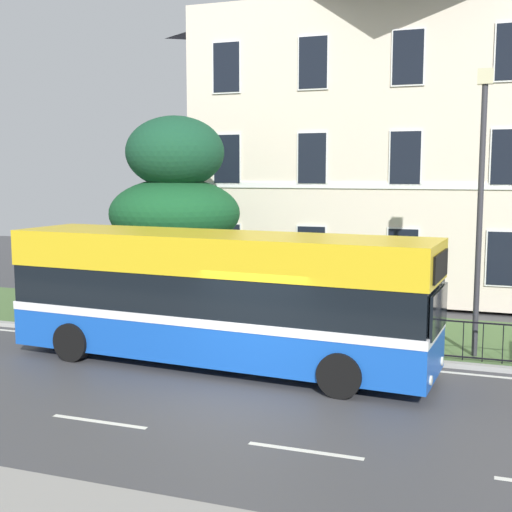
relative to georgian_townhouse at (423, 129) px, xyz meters
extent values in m
cube|color=#404043|center=(-1.99, -15.80, -6.42)|extent=(60.00, 56.00, 0.06)
cube|color=silver|center=(-1.99, -12.15, -6.39)|extent=(54.00, 0.14, 0.01)
cube|color=silver|center=(-3.99, -17.60, -6.39)|extent=(2.00, 0.12, 0.01)
cube|color=silver|center=(0.01, -17.60, -6.39)|extent=(2.00, 0.12, 0.01)
cube|color=#9E9E99|center=(-1.99, -11.68, -6.33)|extent=(57.00, 0.24, 0.12)
cube|color=#4D6E3B|center=(-1.99, -9.09, -6.33)|extent=(57.00, 4.94, 0.12)
cube|color=beige|center=(0.00, 0.01, -1.02)|extent=(15.89, 10.38, 10.50)
cube|color=white|center=(0.00, -5.21, -2.19)|extent=(15.89, 0.06, 0.20)
cube|color=#2D333D|center=(0.00, -5.22, -5.17)|extent=(1.10, 0.06, 2.20)
cube|color=white|center=(-6.36, -5.22, -4.49)|extent=(1.09, 0.04, 1.83)
cube|color=black|center=(-6.36, -5.24, -4.49)|extent=(0.99, 0.03, 1.73)
cube|color=white|center=(-3.18, -5.22, -4.49)|extent=(1.09, 0.04, 1.83)
cube|color=black|center=(-3.18, -5.24, -4.49)|extent=(0.99, 0.03, 1.73)
cube|color=white|center=(0.00, -5.22, -4.49)|extent=(1.09, 0.04, 1.83)
cube|color=black|center=(0.00, -5.24, -4.49)|extent=(0.99, 0.03, 1.73)
cube|color=white|center=(3.18, -5.22, -4.49)|extent=(1.09, 0.04, 1.83)
cube|color=black|center=(3.18, -5.24, -4.49)|extent=(0.99, 0.03, 1.73)
cube|color=white|center=(-6.36, -5.22, -1.26)|extent=(1.09, 0.04, 1.83)
cube|color=black|center=(-6.36, -5.24, -1.26)|extent=(0.99, 0.03, 1.73)
cube|color=white|center=(-3.18, -5.22, -1.26)|extent=(1.09, 0.04, 1.83)
cube|color=black|center=(-3.18, -5.24, -1.26)|extent=(0.99, 0.03, 1.73)
cube|color=white|center=(0.00, -5.22, -1.26)|extent=(1.09, 0.04, 1.83)
cube|color=black|center=(0.00, -5.24, -1.26)|extent=(0.99, 0.03, 1.73)
cube|color=white|center=(3.18, -5.22, -1.26)|extent=(1.09, 0.04, 1.83)
cube|color=black|center=(3.18, -5.24, -1.26)|extent=(0.99, 0.03, 1.73)
cube|color=white|center=(-6.36, -5.22, 1.97)|extent=(1.09, 0.04, 1.83)
cube|color=black|center=(-6.36, -5.24, 1.97)|extent=(0.99, 0.03, 1.73)
cube|color=white|center=(-3.18, -5.22, 1.97)|extent=(1.09, 0.04, 1.83)
cube|color=black|center=(-3.18, -5.24, 1.97)|extent=(0.99, 0.03, 1.73)
cube|color=white|center=(0.00, -5.22, 1.97)|extent=(1.09, 0.04, 1.83)
cube|color=black|center=(0.00, -5.24, 1.97)|extent=(0.99, 0.03, 1.73)
cube|color=black|center=(0.00, -11.40, -5.32)|extent=(16.29, 0.04, 0.04)
cube|color=black|center=(0.00, -11.40, -6.19)|extent=(16.29, 0.04, 0.04)
cylinder|color=black|center=(-8.14, -11.40, -5.79)|extent=(0.02, 0.02, 0.95)
cylinder|color=black|center=(-7.69, -11.40, -5.79)|extent=(0.02, 0.02, 0.95)
cylinder|color=black|center=(-7.24, -11.40, -5.79)|extent=(0.02, 0.02, 0.95)
cylinder|color=black|center=(-6.79, -11.40, -5.79)|extent=(0.02, 0.02, 0.95)
cylinder|color=black|center=(-6.33, -11.40, -5.79)|extent=(0.02, 0.02, 0.95)
cylinder|color=black|center=(-5.88, -11.40, -5.79)|extent=(0.02, 0.02, 0.95)
cylinder|color=black|center=(-5.43, -11.40, -5.79)|extent=(0.02, 0.02, 0.95)
cylinder|color=black|center=(-4.98, -11.40, -5.79)|extent=(0.02, 0.02, 0.95)
cylinder|color=black|center=(-4.52, -11.40, -5.79)|extent=(0.02, 0.02, 0.95)
cylinder|color=black|center=(-4.07, -11.40, -5.79)|extent=(0.02, 0.02, 0.95)
cylinder|color=black|center=(-3.62, -11.40, -5.79)|extent=(0.02, 0.02, 0.95)
cylinder|color=black|center=(-3.17, -11.40, -5.79)|extent=(0.02, 0.02, 0.95)
cylinder|color=black|center=(-2.71, -11.40, -5.79)|extent=(0.02, 0.02, 0.95)
cylinder|color=black|center=(-2.26, -11.40, -5.79)|extent=(0.02, 0.02, 0.95)
cylinder|color=black|center=(-1.81, -11.40, -5.79)|extent=(0.02, 0.02, 0.95)
cylinder|color=black|center=(-1.36, -11.40, -5.79)|extent=(0.02, 0.02, 0.95)
cylinder|color=black|center=(-0.90, -11.40, -5.79)|extent=(0.02, 0.02, 0.95)
cylinder|color=black|center=(-0.45, -11.40, -5.79)|extent=(0.02, 0.02, 0.95)
cylinder|color=black|center=(0.00, -11.40, -5.79)|extent=(0.02, 0.02, 0.95)
cylinder|color=black|center=(0.45, -11.40, -5.79)|extent=(0.02, 0.02, 0.95)
cylinder|color=black|center=(0.90, -11.40, -5.79)|extent=(0.02, 0.02, 0.95)
cylinder|color=black|center=(1.36, -11.40, -5.79)|extent=(0.02, 0.02, 0.95)
cylinder|color=black|center=(1.81, -11.40, -5.79)|extent=(0.02, 0.02, 0.95)
cylinder|color=black|center=(2.26, -11.40, -5.79)|extent=(0.02, 0.02, 0.95)
cylinder|color=black|center=(2.71, -11.40, -5.79)|extent=(0.02, 0.02, 0.95)
cylinder|color=black|center=(3.17, -11.40, -5.79)|extent=(0.02, 0.02, 0.95)
cylinder|color=#423328|center=(-7.11, -8.33, -5.40)|extent=(0.40, 0.40, 1.75)
ellipsoid|color=#204828|center=(-6.99, -8.21, -5.05)|extent=(5.01, 5.01, 2.31)
ellipsoid|color=#164D26|center=(-7.03, -8.15, -3.07)|extent=(4.27, 4.27, 2.30)
ellipsoid|color=#16462C|center=(-6.94, -8.25, -1.10)|extent=(3.18, 3.18, 2.33)
cube|color=#164DB7|center=(-3.38, -13.35, -5.60)|extent=(10.55, 3.10, 1.06)
cube|color=white|center=(-3.38, -13.35, -5.11)|extent=(10.57, 3.13, 0.20)
cube|color=black|center=(-3.38, -13.35, -4.57)|extent=(10.47, 3.06, 1.00)
cube|color=gold|center=(-3.38, -13.35, -3.63)|extent=(10.55, 3.10, 0.88)
cube|color=black|center=(1.84, -13.72, -4.62)|extent=(0.20, 1.99, 0.92)
cube|color=black|center=(1.84, -13.72, -3.67)|extent=(0.18, 1.71, 0.56)
cylinder|color=silver|center=(1.89, -12.97, -5.91)|extent=(0.05, 0.20, 0.20)
cylinder|color=silver|center=(1.78, -14.48, -5.91)|extent=(0.05, 0.20, 0.20)
cylinder|color=black|center=(0.13, -12.46, -5.91)|extent=(0.98, 0.37, 0.96)
cylinder|color=black|center=(-0.03, -14.73, -5.91)|extent=(0.98, 0.37, 0.96)
cylinder|color=black|center=(-6.72, -11.98, -5.91)|extent=(0.98, 0.37, 0.96)
cylinder|color=black|center=(-6.88, -14.25, -5.91)|extent=(0.98, 0.37, 0.96)
cylinder|color=#333338|center=(2.52, -10.87, -2.97)|extent=(0.14, 0.14, 6.60)
cube|color=beige|center=(2.52, -10.87, 0.51)|extent=(0.36, 0.24, 0.36)
camera|label=1|loc=(2.85, -28.07, -1.74)|focal=47.31mm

